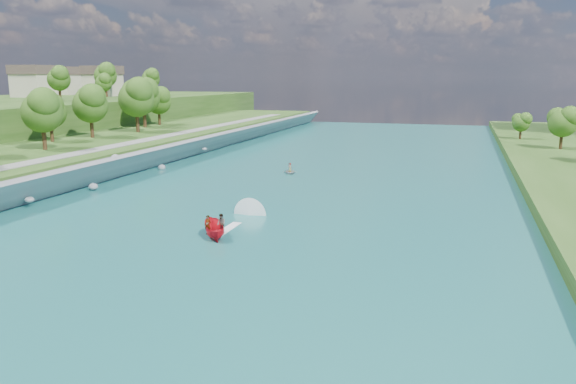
% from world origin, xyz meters
% --- Properties ---
extents(ground, '(260.00, 260.00, 0.00)m').
position_xyz_m(ground, '(0.00, 0.00, 0.00)').
color(ground, '#2D5119').
rests_on(ground, ground).
extents(river_water, '(55.00, 240.00, 0.10)m').
position_xyz_m(river_water, '(0.00, 20.00, 0.05)').
color(river_water, '#1A6262').
rests_on(river_water, ground).
extents(ridge_west, '(60.00, 120.00, 9.00)m').
position_xyz_m(ridge_west, '(-82.50, 95.00, 4.50)').
color(ridge_west, '#2D5119').
rests_on(ridge_west, ground).
extents(riprap_bank, '(4.27, 236.00, 4.22)m').
position_xyz_m(riprap_bank, '(-25.86, 19.24, 1.81)').
color(riprap_bank, slate).
rests_on(riprap_bank, ground).
extents(riverside_path, '(3.00, 200.00, 0.10)m').
position_xyz_m(riverside_path, '(-32.50, 20.00, 3.55)').
color(riverside_path, gray).
rests_on(riverside_path, berm_west).
extents(ridge_houses, '(29.50, 29.50, 8.40)m').
position_xyz_m(ridge_houses, '(-88.67, 100.00, 13.31)').
color(ridge_houses, beige).
rests_on(ridge_houses, ridge_west).
extents(trees_ridge, '(12.96, 41.44, 10.67)m').
position_xyz_m(trees_ridge, '(-68.81, 90.99, 13.74)').
color(trees_ridge, '#274813').
rests_on(trees_ridge, ridge_west).
extents(motorboat, '(3.67, 19.03, 2.12)m').
position_xyz_m(motorboat, '(-0.72, 8.96, 0.83)').
color(motorboat, red).
rests_on(motorboat, river_water).
extents(raft, '(2.97, 3.50, 1.59)m').
position_xyz_m(raft, '(-4.32, 42.45, 0.46)').
color(raft, '#92969A').
rests_on(raft, river_water).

